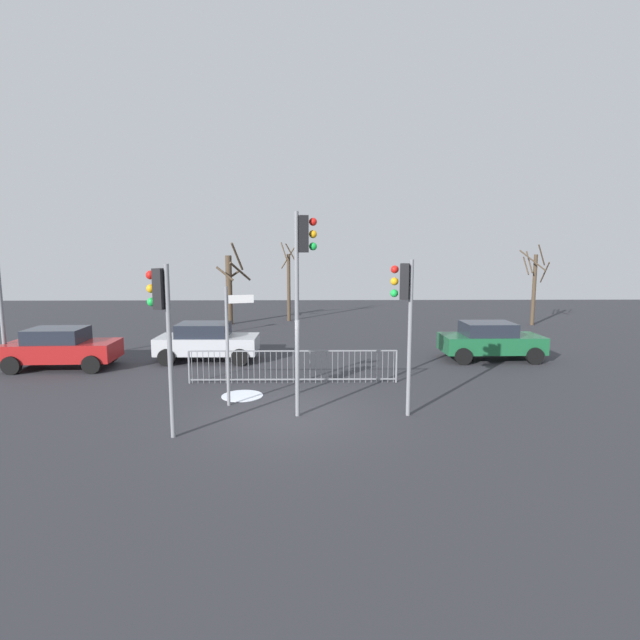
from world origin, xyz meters
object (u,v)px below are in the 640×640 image
(traffic_light_rear_right, at_px, (162,311))
(direction_sign_post, at_px, (229,340))
(car_red_mid, at_px, (61,347))
(bare_tree_left, at_px, (230,287))
(traffic_light_foreground_right, at_px, (302,269))
(car_green_trailing, at_px, (490,340))
(bare_tree_centre, at_px, (534,285))
(traffic_light_rear_left, at_px, (405,302))
(car_silver_far, at_px, (207,341))
(bare_tree_right, at_px, (289,284))

(traffic_light_rear_right, relative_size, direction_sign_post, 1.20)
(car_red_mid, xyz_separation_m, bare_tree_left, (4.38, 10.70, 1.41))
(bare_tree_left, bearing_deg, traffic_light_foreground_right, -74.63)
(car_green_trailing, distance_m, bare_tree_centre, 10.68)
(traffic_light_rear_left, relative_size, car_silver_far, 1.05)
(bare_tree_right, bearing_deg, bare_tree_centre, -8.27)
(traffic_light_rear_left, bearing_deg, car_silver_far, 57.37)
(traffic_light_rear_left, relative_size, traffic_light_rear_right, 1.02)
(traffic_light_rear_right, bearing_deg, traffic_light_foreground_right, -47.38)
(traffic_light_foreground_right, distance_m, bare_tree_left, 16.72)
(traffic_light_foreground_right, height_order, car_red_mid, traffic_light_foreground_right)
(traffic_light_rear_left, xyz_separation_m, direction_sign_post, (-4.57, 0.91, -1.11))
(traffic_light_rear_right, relative_size, bare_tree_right, 0.83)
(car_red_mid, xyz_separation_m, bare_tree_right, (7.66, 12.15, 1.48))
(direction_sign_post, height_order, bare_tree_left, bare_tree_left)
(traffic_light_foreground_right, height_order, bare_tree_right, traffic_light_foreground_right)
(traffic_light_rear_left, height_order, car_red_mid, traffic_light_rear_left)
(direction_sign_post, distance_m, bare_tree_left, 15.33)
(car_red_mid, relative_size, bare_tree_centre, 0.85)
(direction_sign_post, height_order, bare_tree_centre, bare_tree_centre)
(direction_sign_post, bearing_deg, car_red_mid, 128.90)
(traffic_light_rear_left, bearing_deg, car_red_mid, 77.73)
(traffic_light_rear_left, bearing_deg, traffic_light_foreground_right, 102.83)
(traffic_light_rear_left, bearing_deg, direction_sign_post, 91.65)
(traffic_light_rear_right, relative_size, car_silver_far, 1.03)
(direction_sign_post, distance_m, bare_tree_right, 16.62)
(traffic_light_rear_right, xyz_separation_m, bare_tree_centre, (15.88, 16.88, -0.61))
(traffic_light_rear_left, distance_m, bare_tree_right, 17.91)
(traffic_light_rear_right, relative_size, bare_tree_centre, 0.87)
(car_green_trailing, height_order, bare_tree_centre, bare_tree_centre)
(traffic_light_foreground_right, height_order, bare_tree_left, traffic_light_foreground_right)
(direction_sign_post, xyz_separation_m, bare_tree_left, (-2.41, 15.14, 0.34))
(car_green_trailing, distance_m, bare_tree_left, 15.06)
(traffic_light_rear_right, distance_m, direction_sign_post, 2.77)
(traffic_light_rear_right, bearing_deg, bare_tree_centre, -25.27)
(traffic_light_foreground_right, bearing_deg, direction_sign_post, -126.02)
(car_green_trailing, bearing_deg, direction_sign_post, -149.31)
(bare_tree_centre, height_order, bare_tree_right, bare_tree_right)
(car_silver_far, relative_size, car_red_mid, 0.99)
(traffic_light_rear_right, bearing_deg, car_red_mid, 58.20)
(direction_sign_post, relative_size, car_red_mid, 0.85)
(traffic_light_rear_right, distance_m, car_red_mid, 9.11)
(bare_tree_right, bearing_deg, bare_tree_left, -156.07)
(bare_tree_left, height_order, bare_tree_centre, bare_tree_left)
(direction_sign_post, distance_m, car_red_mid, 8.19)
(traffic_light_foreground_right, relative_size, bare_tree_left, 1.11)
(traffic_light_rear_left, relative_size, direction_sign_post, 1.22)
(car_green_trailing, bearing_deg, traffic_light_rear_right, -143.05)
(car_green_trailing, bearing_deg, bare_tree_right, 126.34)
(traffic_light_rear_right, height_order, direction_sign_post, traffic_light_rear_right)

